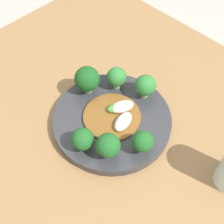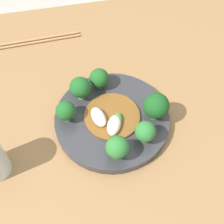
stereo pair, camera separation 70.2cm
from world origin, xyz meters
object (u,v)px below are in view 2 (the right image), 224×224
(broccoli_south, at_px, (117,147))
(stirfry_center, at_px, (110,118))
(broccoli_southeast, at_px, (145,132))
(broccoli_north, at_px, (99,78))
(chopsticks, at_px, (39,40))
(broccoli_northwest, at_px, (80,88))
(broccoli_east, at_px, (156,106))
(plate, at_px, (112,119))
(broccoli_west, at_px, (66,111))

(broccoli_south, distance_m, stirfry_center, 0.09)
(broccoli_south, bearing_deg, broccoli_southeast, 21.10)
(broccoli_north, xyz_separation_m, chopsticks, (-0.14, 0.21, -0.05))
(broccoli_northwest, xyz_separation_m, broccoli_east, (0.16, -0.09, 0.00))
(plate, bearing_deg, stirfry_center, -124.37)
(broccoli_south, xyz_separation_m, broccoli_southeast, (0.07, 0.03, -0.00))
(broccoli_west, relative_size, broccoli_southeast, 0.97)
(broccoli_west, height_order, chopsticks, broccoli_west)
(stirfry_center, bearing_deg, plate, 55.63)
(broccoli_west, relative_size, stirfry_center, 0.43)
(broccoli_southeast, distance_m, stirfry_center, 0.09)
(broccoli_northwest, xyz_separation_m, stirfry_center, (0.05, -0.08, -0.03))
(plate, distance_m, chopsticks, 0.34)
(chopsticks, bearing_deg, broccoli_south, -71.26)
(broccoli_south, height_order, broccoli_west, broccoli_south)
(broccoli_west, height_order, broccoli_northwest, broccoli_northwest)
(plate, bearing_deg, broccoli_north, 96.85)
(broccoli_north, bearing_deg, chopsticks, 122.42)
(broccoli_southeast, height_order, chopsticks, broccoli_southeast)
(broccoli_north, height_order, broccoli_east, broccoli_east)
(plate, relative_size, broccoli_south, 4.34)
(broccoli_south, height_order, broccoli_northwest, same)
(broccoli_north, distance_m, broccoli_east, 0.15)
(plate, xyz_separation_m, broccoli_north, (-0.01, 0.09, 0.04))
(broccoli_northwest, relative_size, broccoli_east, 0.89)
(broccoli_east, bearing_deg, broccoli_south, -142.42)
(broccoli_south, distance_m, broccoli_north, 0.19)
(broccoli_north, distance_m, broccoli_northwest, 0.05)
(broccoli_north, bearing_deg, plate, -83.15)
(broccoli_north, height_order, stirfry_center, broccoli_north)
(broccoli_north, bearing_deg, broccoli_southeast, -67.83)
(broccoli_southeast, xyz_separation_m, stirfry_center, (-0.06, 0.06, -0.03))
(stirfry_center, height_order, chopsticks, stirfry_center)
(broccoli_west, xyz_separation_m, chopsticks, (-0.05, 0.29, -0.05))
(plate, distance_m, broccoli_southeast, 0.10)
(broccoli_southeast, bearing_deg, broccoli_south, -158.90)
(broccoli_north, xyz_separation_m, broccoli_northwest, (-0.05, -0.02, 0.01))
(broccoli_south, xyz_separation_m, broccoli_northwest, (-0.05, 0.17, -0.00))
(chopsticks, bearing_deg, broccoli_west, -81.01)
(broccoli_east, xyz_separation_m, chopsticks, (-0.24, 0.33, -0.06))
(broccoli_south, distance_m, broccoli_southeast, 0.07)
(broccoli_south, xyz_separation_m, broccoli_east, (0.11, 0.08, 0.00))
(plate, height_order, broccoli_southeast, broccoli_southeast)
(chopsticks, bearing_deg, broccoli_east, -53.20)
(broccoli_west, xyz_separation_m, stirfry_center, (0.10, -0.02, -0.02))
(broccoli_northwest, bearing_deg, chopsticks, 110.14)
(broccoli_west, bearing_deg, chopsticks, 98.99)
(broccoli_east, height_order, stirfry_center, broccoli_east)
(broccoli_south, distance_m, broccoli_northwest, 0.18)
(broccoli_north, relative_size, broccoli_northwest, 0.88)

